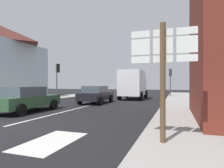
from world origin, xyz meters
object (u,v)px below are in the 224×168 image
(sedan_far, at_px, (96,94))
(route_sign_post, at_px, (163,70))
(sedan_near, at_px, (26,99))
(delivery_truck, at_px, (133,84))
(traffic_light_near_left, at_px, (57,73))
(traffic_light_far_right, at_px, (170,76))

(sedan_far, height_order, route_sign_post, route_sign_post)
(sedan_near, relative_size, delivery_truck, 0.84)
(route_sign_post, bearing_deg, sedan_near, 154.12)
(sedan_near, xyz_separation_m, delivery_truck, (3.90, 11.17, 0.89))
(delivery_truck, bearing_deg, sedan_far, -111.70)
(route_sign_post, bearing_deg, traffic_light_near_left, 133.64)
(route_sign_post, distance_m, traffic_light_near_left, 16.58)
(sedan_near, bearing_deg, traffic_light_near_left, 113.03)
(sedan_near, xyz_separation_m, traffic_light_far_right, (7.62, 15.45, 1.82))
(route_sign_post, xyz_separation_m, traffic_light_near_left, (-11.43, 11.98, 0.76))
(delivery_truck, bearing_deg, route_sign_post, -74.83)
(sedan_near, xyz_separation_m, sedan_far, (1.84, 5.99, 0.00))
(route_sign_post, bearing_deg, sedan_far, 121.92)
(delivery_truck, relative_size, traffic_light_far_right, 1.44)
(sedan_near, distance_m, traffic_light_near_left, 9.04)
(traffic_light_far_right, bearing_deg, traffic_light_near_left, -146.43)
(sedan_far, distance_m, delivery_truck, 5.65)
(route_sign_post, bearing_deg, delivery_truck, 105.17)
(delivery_truck, relative_size, traffic_light_near_left, 1.34)
(traffic_light_near_left, bearing_deg, delivery_truck, 22.59)
(traffic_light_far_right, bearing_deg, sedan_near, -116.24)
(delivery_truck, xyz_separation_m, traffic_light_far_right, (3.71, 4.28, 0.93))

